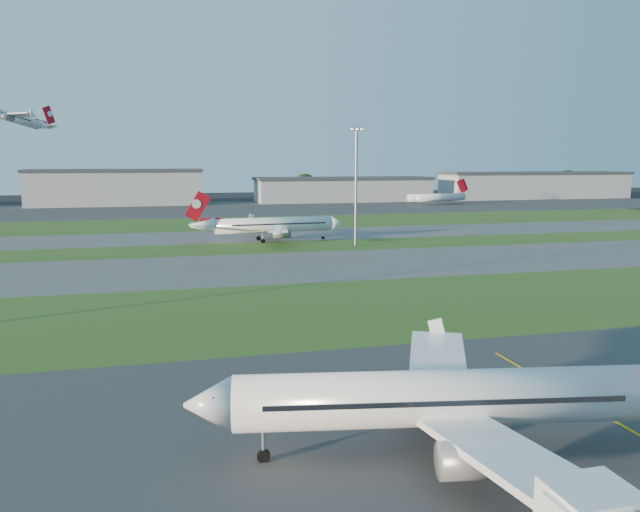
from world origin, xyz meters
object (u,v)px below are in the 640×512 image
object	(u,v)px
airliner_taxiing	(273,225)
mini_jet_near	(441,197)
light_mast_centre	(356,179)
airliner_parked	(459,399)
mini_jet_far	(435,197)

from	to	relation	value
airliner_taxiing	mini_jet_near	bearing A→B (deg)	-134.97
mini_jet_near	light_mast_centre	xyz separation A→B (m)	(-74.66, -115.61, 11.53)
airliner_parked	light_mast_centre	world-z (taller)	light_mast_centre
airliner_taxiing	mini_jet_far	size ratio (longest dim) A/B	1.20
airliner_parked	mini_jet_far	size ratio (longest dim) A/B	1.20
airliner_taxiing	light_mast_centre	bearing A→B (deg)	139.95
mini_jet_near	mini_jet_far	size ratio (longest dim) A/B	0.97
mini_jet_far	light_mast_centre	xyz separation A→B (m)	(-71.56, -115.01, 11.53)
mini_jet_far	light_mast_centre	bearing A→B (deg)	-128.37
airliner_parked	airliner_taxiing	size ratio (longest dim) A/B	1.00
mini_jet_near	mini_jet_far	xyz separation A→B (m)	(-3.10, -0.60, 0.00)
light_mast_centre	airliner_parked	bearing A→B (deg)	-103.59
light_mast_centre	airliner_taxiing	bearing A→B (deg)	143.55
airliner_taxiing	mini_jet_far	distance (m)	135.37
airliner_parked	light_mast_centre	size ratio (longest dim) A/B	1.33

